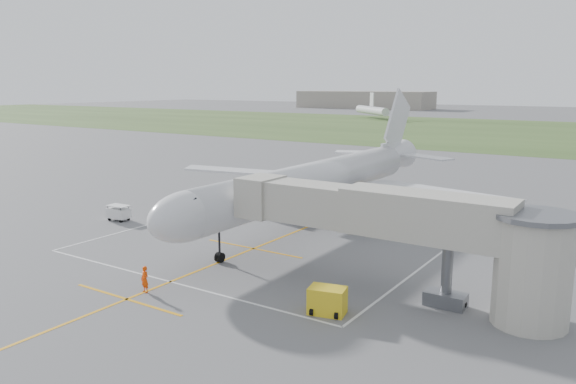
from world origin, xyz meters
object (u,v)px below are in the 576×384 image
Objects in this scene: jet_bridge at (414,229)px; ramp_worker_nose at (145,279)px; airliner at (317,181)px; baggage_cart at (119,213)px; ramp_worker_wing at (267,207)px; gpu_unit at (327,301)px.

jet_bridge is 12.66× the size of ramp_worker_nose.
baggage_cart is at bearing -150.22° from airliner.
ramp_worker_wing is at bearing 39.36° from baggage_cart.
jet_bridge is 7.40m from gpu_unit.
ramp_worker_nose is at bearing -39.19° from baggage_cart.
jet_bridge is 9.27× the size of gpu_unit.
gpu_unit is 31.58m from baggage_cart.
jet_bridge is at bearing 177.61° from ramp_worker_wing.
ramp_worker_wing is at bearing 111.19° from ramp_worker_nose.
jet_bridge is 18.42m from ramp_worker_nose.
airliner is 23.44m from ramp_worker_nose.
gpu_unit is at bearing -20.53° from baggage_cart.
gpu_unit is at bearing -57.83° from airliner.
baggage_cart is at bearing 149.96° from ramp_worker_nose.
airliner is at bearing 26.21° from baggage_cart.
baggage_cart is at bearing 73.87° from ramp_worker_wing.
ramp_worker_nose is at bearing -176.17° from gpu_unit.
gpu_unit reaches higher than baggage_cart.
ramp_worker_wing is at bearing 176.73° from airliner.
jet_bridge is 13.79× the size of ramp_worker_wing.
ramp_worker_wing reaches higher than baggage_cart.
airliner is at bearing 109.10° from gpu_unit.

